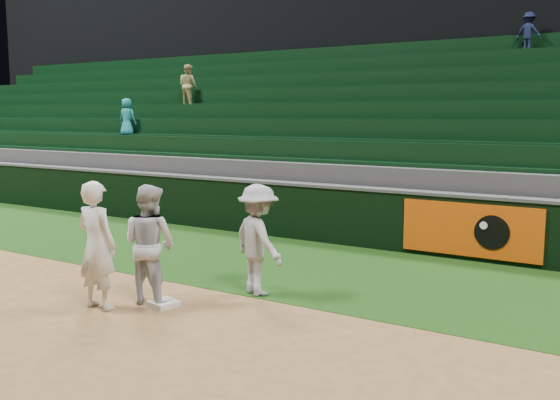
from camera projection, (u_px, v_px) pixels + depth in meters
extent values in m
plane|color=brown|center=(168.00, 303.00, 9.12)|extent=(70.00, 70.00, 0.00)
cube|color=black|center=(278.00, 262.00, 11.64)|extent=(36.00, 4.20, 0.01)
cube|color=black|center=(488.00, 25.00, 22.92)|extent=(40.00, 12.00, 12.00)
cube|color=silver|center=(164.00, 304.00, 8.98)|extent=(0.42, 0.42, 0.08)
imported|color=silver|center=(97.00, 245.00, 8.78)|extent=(0.68, 0.46, 1.83)
imported|color=#ACAFB7|center=(149.00, 244.00, 9.07)|extent=(0.89, 0.71, 1.75)
imported|color=#979AA4|center=(258.00, 240.00, 9.47)|extent=(1.26, 1.02, 1.70)
cube|color=black|center=(332.00, 215.00, 13.40)|extent=(36.00, 0.35, 1.20)
cube|color=#D84C0A|center=(470.00, 230.00, 11.65)|extent=(2.60, 0.05, 1.00)
cylinder|color=black|center=(492.00, 232.00, 11.42)|extent=(0.64, 0.02, 0.64)
cylinder|color=white|center=(484.00, 225.00, 11.46)|extent=(0.14, 0.02, 0.14)
cube|color=#424244|center=(333.00, 186.00, 13.31)|extent=(36.00, 0.40, 0.06)
cube|color=#343537|center=(347.00, 201.00, 13.97)|extent=(36.00, 0.85, 1.65)
cube|color=black|center=(353.00, 152.00, 14.04)|extent=(36.00, 0.14, 0.50)
cube|color=black|center=(350.00, 162.00, 13.93)|extent=(36.00, 0.45, 0.08)
cube|color=#343537|center=(364.00, 187.00, 14.66)|extent=(36.00, 0.85, 2.10)
cube|color=black|center=(369.00, 131.00, 14.69)|extent=(36.00, 0.14, 0.50)
cube|color=black|center=(366.00, 140.00, 14.58)|extent=(36.00, 0.45, 0.08)
cube|color=#343537|center=(378.00, 175.00, 15.34)|extent=(36.00, 0.85, 2.55)
cube|color=black|center=(384.00, 112.00, 15.34)|extent=(36.00, 0.14, 0.50)
cube|color=black|center=(381.00, 121.00, 15.23)|extent=(36.00, 0.45, 0.08)
cube|color=#343537|center=(392.00, 163.00, 16.02)|extent=(36.00, 0.85, 3.00)
cube|color=black|center=(397.00, 95.00, 15.99)|extent=(36.00, 0.14, 0.50)
cube|color=black|center=(395.00, 103.00, 15.88)|extent=(36.00, 0.45, 0.08)
cube|color=#343537|center=(404.00, 153.00, 16.70)|extent=(36.00, 0.85, 3.45)
cube|color=black|center=(410.00, 78.00, 16.64)|extent=(36.00, 0.14, 0.50)
cube|color=black|center=(407.00, 86.00, 16.53)|extent=(36.00, 0.45, 0.08)
cube|color=#343537|center=(415.00, 143.00, 17.38)|extent=(36.00, 0.85, 3.90)
cube|color=black|center=(421.00, 63.00, 17.29)|extent=(36.00, 0.14, 0.50)
cube|color=black|center=(419.00, 71.00, 17.18)|extent=(36.00, 0.45, 0.08)
cube|color=#343537|center=(426.00, 134.00, 18.06)|extent=(36.00, 0.85, 4.35)
cube|color=black|center=(432.00, 49.00, 17.95)|extent=(36.00, 0.14, 0.50)
cube|color=black|center=(429.00, 56.00, 17.83)|extent=(36.00, 0.45, 0.08)
imported|color=#16737D|center=(127.00, 117.00, 18.45)|extent=(0.60, 0.44, 1.12)
imported|color=#979058|center=(188.00, 85.00, 19.26)|extent=(0.65, 0.52, 1.27)
imported|color=#0F1633|center=(528.00, 32.00, 16.24)|extent=(0.73, 0.51, 1.04)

